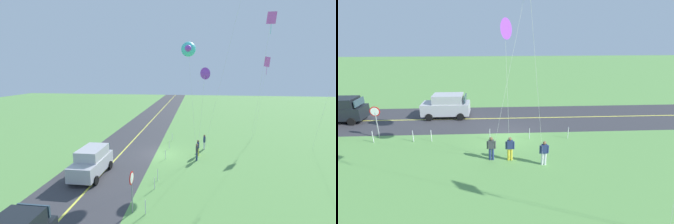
{
  "view_description": "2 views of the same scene",
  "coord_description": "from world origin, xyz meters",
  "views": [
    {
      "loc": [
        21.9,
        3.52,
        8.21
      ],
      "look_at": [
        -1.64,
        0.58,
        4.04
      ],
      "focal_mm": 24.65,
      "sensor_mm": 36.0,
      "label": 1
    },
    {
      "loc": [
        0.95,
        17.63,
        8.02
      ],
      "look_at": [
        0.17,
        2.55,
        2.87
      ],
      "focal_mm": 26.07,
      "sensor_mm": 36.0,
      "label": 2
    }
  ],
  "objects": [
    {
      "name": "fence_post_4",
      "position": [
        7.02,
        0.7,
        0.45
      ],
      "size": [
        0.05,
        0.05,
        0.9
      ],
      "primitive_type": "cylinder",
      "color": "silver",
      "rests_on": "ground"
    },
    {
      "name": "car_parked_east_near",
      "position": [
        14.78,
        -3.89,
        1.15
      ],
      "size": [
        4.4,
        2.12,
        2.24
      ],
      "color": "black",
      "rests_on": "ground"
    },
    {
      "name": "fence_post_0",
      "position": [
        -4.71,
        0.7,
        0.45
      ],
      "size": [
        0.05,
        0.05,
        0.9
      ],
      "primitive_type": "cylinder",
      "color": "silver",
      "rests_on": "ground"
    },
    {
      "name": "fence_post_1",
      "position": [
        -1.72,
        0.7,
        0.45
      ],
      "size": [
        0.05,
        0.05,
        0.9
      ],
      "primitive_type": "cylinder",
      "color": "silver",
      "rests_on": "ground"
    },
    {
      "name": "road_centre_stripe",
      "position": [
        0.0,
        -4.0,
        0.01
      ],
      "size": [
        120.0,
        0.16,
        0.0
      ],
      "primitive_type": "cube",
      "color": "#E5E04C",
      "rests_on": "asphalt_road"
    },
    {
      "name": "kite_blue_mid",
      "position": [
        0.3,
        4.2,
        8.01
      ],
      "size": [
        0.84,
        1.03,
        8.59
      ],
      "color": "silver",
      "rests_on": "ground"
    },
    {
      "name": "ground_plane",
      "position": [
        0.0,
        0.0,
        -0.05
      ],
      "size": [
        120.0,
        120.0,
        0.1
      ],
      "primitive_type": "cube",
      "color": "#60994C"
    },
    {
      "name": "fence_post_2",
      "position": [
        1.3,
        0.7,
        0.45
      ],
      "size": [
        0.05,
        0.05,
        0.9
      ],
      "primitive_type": "cylinder",
      "color": "silver",
      "rests_on": "ground"
    },
    {
      "name": "person_adult_near",
      "position": [
        -2.07,
        4.43,
        0.86
      ],
      "size": [
        0.58,
        0.22,
        1.6
      ],
      "rotation": [
        0.0,
        0.0,
        3.96
      ],
      "color": "silver",
      "rests_on": "ground"
    },
    {
      "name": "fence_post_5",
      "position": [
        9.94,
        0.7,
        0.45
      ],
      "size": [
        0.05,
        0.05,
        0.9
      ],
      "primitive_type": "cylinder",
      "color": "silver",
      "rests_on": "ground"
    },
    {
      "name": "stop_sign",
      "position": [
        9.87,
        -0.1,
        1.8
      ],
      "size": [
        0.76,
        0.08,
        2.56
      ],
      "color": "gray",
      "rests_on": "ground"
    },
    {
      "name": "car_suv_foreground",
      "position": [
        5.42,
        -4.65,
        1.15
      ],
      "size": [
        4.4,
        2.12,
        2.24
      ],
      "color": "#B7B7BC",
      "rests_on": "ground"
    },
    {
      "name": "person_adult_companion",
      "position": [
        -0.02,
        3.76,
        0.86
      ],
      "size": [
        0.58,
        0.22,
        1.6
      ],
      "rotation": [
        0.0,
        0.0,
        2.8
      ],
      "color": "yellow",
      "rests_on": "ground"
    },
    {
      "name": "person_child_watcher",
      "position": [
        1.17,
        3.65,
        0.86
      ],
      "size": [
        0.58,
        0.22,
        1.6
      ],
      "rotation": [
        0.0,
        0.0,
        0.73
      ],
      "color": "navy",
      "rests_on": "ground"
    },
    {
      "name": "asphalt_road",
      "position": [
        0.0,
        -4.0,
        0.0
      ],
      "size": [
        120.0,
        7.0,
        0.0
      ],
      "primitive_type": "cube",
      "color": "#38383D",
      "rests_on": "ground"
    },
    {
      "name": "fence_post_3",
      "position": [
        5.67,
        0.7,
        0.45
      ],
      "size": [
        0.05,
        0.05,
        0.9
      ],
      "primitive_type": "cylinder",
      "color": "silver",
      "rests_on": "ground"
    }
  ]
}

